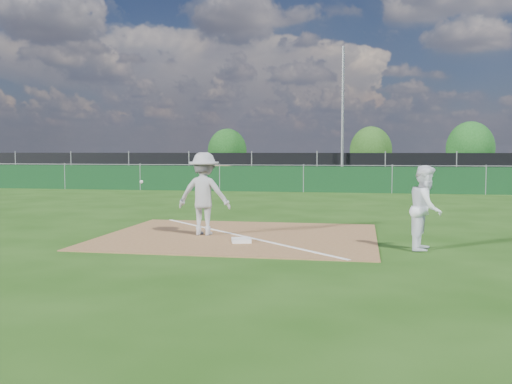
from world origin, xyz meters
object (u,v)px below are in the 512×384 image
at_px(car_left, 212,168).
at_px(play_at_first, 204,194).
at_px(tree_mid, 371,150).
at_px(runner, 426,208).
at_px(car_right, 371,169).
at_px(light_pole, 343,115).
at_px(car_mid, 337,167).
at_px(tree_left, 227,151).
at_px(first_base, 241,240).
at_px(tree_right, 470,148).

bearing_deg(car_left, play_at_first, 176.25).
relative_size(car_left, tree_mid, 1.07).
relative_size(runner, car_right, 0.35).
bearing_deg(light_pole, car_mid, 95.83).
relative_size(car_left, tree_left, 1.10).
xyz_separation_m(first_base, car_left, (-8.22, 28.32, 0.64)).
bearing_deg(tree_mid, car_right, -90.76).
bearing_deg(tree_mid, play_at_first, -97.20).
height_order(light_pole, car_right, light_pole).
distance_m(car_mid, tree_mid, 6.29).
xyz_separation_m(car_mid, car_right, (2.26, -0.22, -0.11)).
bearing_deg(tree_left, play_at_first, -77.45).
distance_m(light_pole, car_right, 6.20).
distance_m(first_base, car_left, 29.49).
bearing_deg(tree_left, car_mid, -32.74).
bearing_deg(car_left, tree_mid, -83.83).
bearing_deg(play_at_first, light_pole, 83.93).
bearing_deg(light_pole, car_left, 148.91).
bearing_deg(tree_right, tree_left, 176.56).
xyz_separation_m(first_base, tree_mid, (3.08, 33.49, 1.90)).
xyz_separation_m(play_at_first, tree_right, (11.23, 31.61, 1.15)).
bearing_deg(car_left, first_base, 177.78).
bearing_deg(runner, tree_left, 32.57).
height_order(light_pole, tree_mid, light_pole).
xyz_separation_m(play_at_first, car_left, (-7.18, 27.44, -0.24)).
xyz_separation_m(light_pole, car_left, (-9.49, 5.72, -3.29)).
xyz_separation_m(car_mid, tree_left, (-9.07, 5.83, 1.12)).
xyz_separation_m(car_mid, tree_mid, (2.34, 5.72, 1.16)).
relative_size(runner, tree_mid, 0.43).
xyz_separation_m(light_pole, car_mid, (-0.53, 5.18, -3.20)).
bearing_deg(tree_mid, first_base, -95.26).
height_order(play_at_first, runner, play_at_first).
height_order(car_right, tree_mid, tree_mid).
relative_size(runner, tree_left, 0.44).
xyz_separation_m(first_base, play_at_first, (-1.04, 0.87, 0.88)).
height_order(first_base, tree_mid, tree_mid).
height_order(car_mid, car_right, car_mid).
bearing_deg(runner, light_pole, 19.00).
bearing_deg(tree_right, light_pole, -132.04).
height_order(play_at_first, car_left, play_at_first).
relative_size(light_pole, car_right, 1.71).
bearing_deg(light_pole, tree_mid, 80.56).
distance_m(tree_left, tree_mid, 11.41).
height_order(runner, car_right, runner).
distance_m(light_pole, car_left, 11.56).
distance_m(light_pole, tree_right, 13.46).
bearing_deg(car_right, tree_right, -48.91).
distance_m(runner, tree_right, 33.31).
relative_size(play_at_first, tree_right, 0.52).
bearing_deg(play_at_first, tree_left, 102.55).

